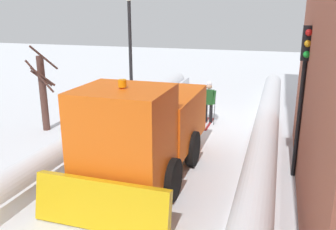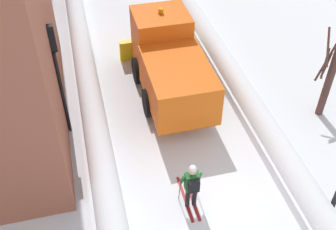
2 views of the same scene
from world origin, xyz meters
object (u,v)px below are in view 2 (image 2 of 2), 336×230
Objects in this scene: plow_truck at (169,63)px; bare_tree_near at (328,80)px; traffic_light_pole at (56,61)px; skier at (192,184)px.

bare_tree_near is at bearing -26.61° from plow_truck.
plow_truck is 1.39× the size of traffic_light_pole.
traffic_light_pole reaches higher than skier.
bare_tree_near is at bearing 26.19° from skier.
plow_truck is 1.72× the size of bare_tree_near.
bare_tree_near is (9.49, -1.46, -1.41)m from traffic_light_pole.
traffic_light_pole is 1.24× the size of bare_tree_near.
traffic_light_pole is at bearing 127.44° from skier.
plow_truck is 3.31× the size of skier.
bare_tree_near is (5.33, -2.67, 0.14)m from plow_truck.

